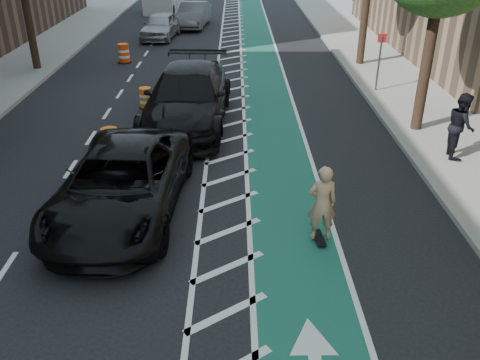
{
  "coord_description": "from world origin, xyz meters",
  "views": [
    {
      "loc": [
        1.68,
        -8.7,
        6.59
      ],
      "look_at": [
        1.78,
        1.93,
        1.1
      ],
      "focal_mm": 38.0,
      "sensor_mm": 36.0,
      "label": 1
    }
  ],
  "objects_px": {
    "suv_far": "(188,97)",
    "barrel_a": "(110,143)",
    "suv_near": "(122,183)",
    "skateboarder": "(322,203)"
  },
  "relations": [
    {
      "from": "suv_near",
      "to": "barrel_a",
      "type": "distance_m",
      "value": 3.73
    },
    {
      "from": "suv_near",
      "to": "suv_far",
      "type": "distance_m",
      "value": 6.32
    },
    {
      "from": "suv_near",
      "to": "suv_far",
      "type": "bearing_deg",
      "value": 83.53
    },
    {
      "from": "skateboarder",
      "to": "suv_near",
      "type": "height_order",
      "value": "skateboarder"
    },
    {
      "from": "skateboarder",
      "to": "barrel_a",
      "type": "relative_size",
      "value": 2.06
    },
    {
      "from": "suv_far",
      "to": "barrel_a",
      "type": "xyz_separation_m",
      "value": [
        -2.2,
        -2.68,
        -0.58
      ]
    },
    {
      "from": "suv_far",
      "to": "barrel_a",
      "type": "height_order",
      "value": "suv_far"
    },
    {
      "from": "skateboarder",
      "to": "suv_far",
      "type": "distance_m",
      "value": 8.32
    },
    {
      "from": "suv_near",
      "to": "barrel_a",
      "type": "relative_size",
      "value": 6.92
    },
    {
      "from": "suv_near",
      "to": "suv_far",
      "type": "relative_size",
      "value": 0.89
    }
  ]
}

